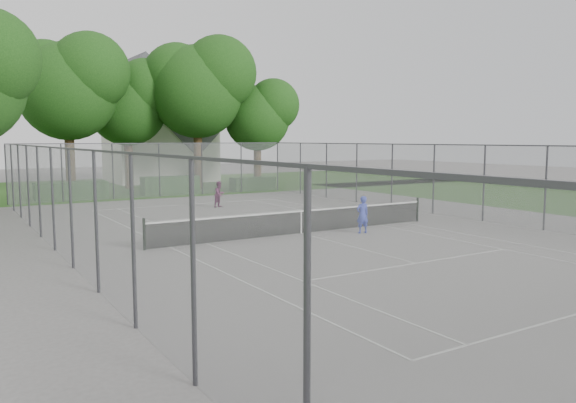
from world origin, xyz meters
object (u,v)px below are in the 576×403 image
tennis_net (301,221)px  house (160,132)px  woman_player (219,194)px  girl_player (362,215)px

tennis_net → house: house is taller
woman_player → house: bearing=55.2°
tennis_net → woman_player: 9.79m
house → girl_player: 31.62m
house → woman_player: size_ratio=7.48×
girl_player → woman_player: 11.01m
girl_player → woman_player: size_ratio=1.04×
tennis_net → girl_player: (2.16, -1.20, 0.24)m
woman_player → tennis_net: bearing=-120.0°
woman_player → girl_player: bearing=-108.1°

